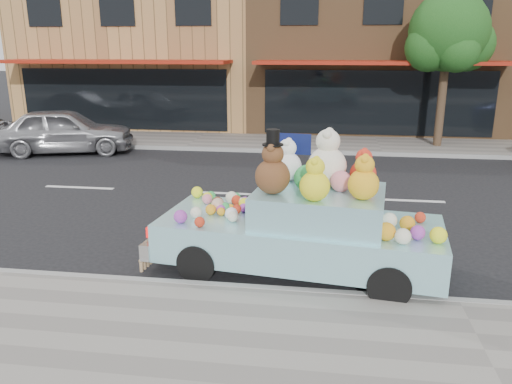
# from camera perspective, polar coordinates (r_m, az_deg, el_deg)

# --- Properties ---
(ground) EXTENTS (120.00, 120.00, 0.00)m
(ground) POSITION_cam_1_polar(r_m,az_deg,el_deg) (12.06, 16.63, -0.95)
(ground) COLOR black
(ground) RESTS_ON ground
(near_sidewalk) EXTENTS (60.00, 3.00, 0.12)m
(near_sidewalk) POSITION_cam_1_polar(r_m,az_deg,el_deg) (6.24, 25.45, -18.10)
(near_sidewalk) COLOR gray
(near_sidewalk) RESTS_ON ground
(far_sidewalk) EXTENTS (60.00, 3.00, 0.12)m
(far_sidewalk) POSITION_cam_1_polar(r_m,az_deg,el_deg) (18.32, 13.80, 5.18)
(far_sidewalk) COLOR gray
(far_sidewalk) RESTS_ON ground
(near_kerb) EXTENTS (60.00, 0.12, 0.13)m
(near_kerb) POSITION_cam_1_polar(r_m,az_deg,el_deg) (7.48, 22.12, -11.73)
(near_kerb) COLOR gray
(near_kerb) RESTS_ON ground
(far_kerb) EXTENTS (60.00, 0.12, 0.13)m
(far_kerb) POSITION_cam_1_polar(r_m,az_deg,el_deg) (16.86, 14.28, 4.24)
(far_kerb) COLOR gray
(far_kerb) RESTS_ON ground
(storefront_left) EXTENTS (10.00, 9.80, 7.30)m
(storefront_left) POSITION_cam_1_polar(r_m,az_deg,el_deg) (24.75, -11.64, 16.42)
(storefront_left) COLOR #AC7E48
(storefront_left) RESTS_ON ground
(storefront_mid) EXTENTS (10.00, 9.80, 7.30)m
(storefront_mid) POSITION_cam_1_polar(r_m,az_deg,el_deg) (23.46, 13.13, 16.36)
(storefront_mid) COLOR brown
(storefront_mid) RESTS_ON ground
(street_tree) EXTENTS (3.00, 2.70, 5.22)m
(street_tree) POSITION_cam_1_polar(r_m,az_deg,el_deg) (18.39, 21.13, 16.04)
(street_tree) COLOR #38281C
(street_tree) RESTS_ON ground
(car_silver) EXTENTS (4.74, 2.91, 1.51)m
(car_silver) POSITION_cam_1_polar(r_m,az_deg,el_deg) (17.85, -21.06, 6.55)
(car_silver) COLOR #9F9EA3
(car_silver) RESTS_ON ground
(art_car) EXTENTS (4.67, 2.29, 2.30)m
(art_car) POSITION_cam_1_polar(r_m,az_deg,el_deg) (7.76, 5.29, -3.54)
(art_car) COLOR black
(art_car) RESTS_ON ground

